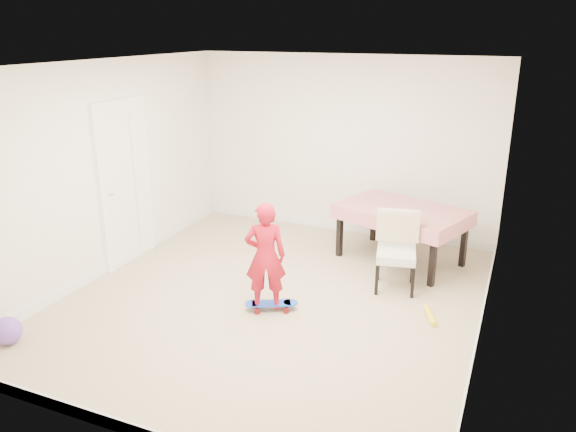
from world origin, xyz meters
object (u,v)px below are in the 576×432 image
at_px(dining_chair, 396,253).
at_px(skateboard, 271,306).
at_px(dining_table, 401,235).
at_px(child, 265,259).
at_px(balloon, 7,331).

xyz_separation_m(dining_chair, skateboard, (-1.12, -1.06, -0.42)).
bearing_deg(skateboard, dining_chair, 16.41).
relative_size(dining_table, dining_chair, 1.71).
bearing_deg(dining_table, child, -98.59).
height_order(dining_table, child, child).
xyz_separation_m(child, balloon, (-2.03, -1.61, -0.46)).
relative_size(dining_table, balloon, 5.63).
relative_size(skateboard, child, 0.48).
distance_m(dining_table, balloon, 4.70).
bearing_deg(skateboard, child, -179.52).
xyz_separation_m(dining_chair, balloon, (-3.20, -2.70, -0.32)).
relative_size(dining_chair, child, 0.76).
bearing_deg(dining_table, dining_chair, -61.67).
bearing_deg(dining_chair, balloon, -151.76).
height_order(skateboard, balloon, balloon).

